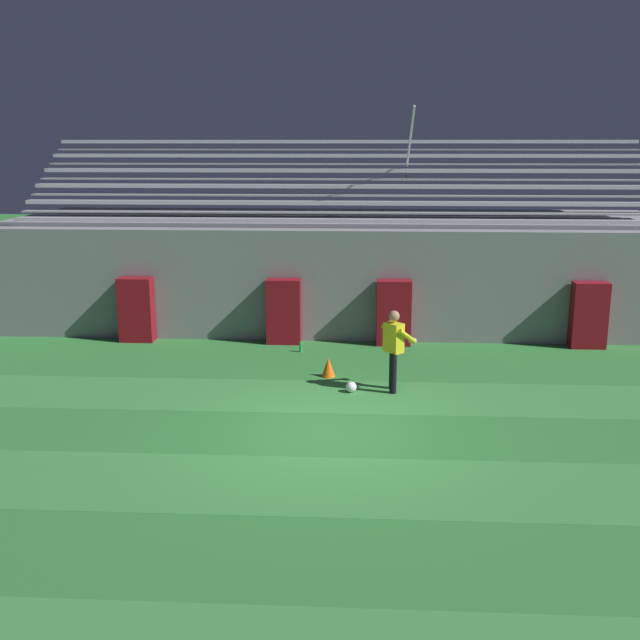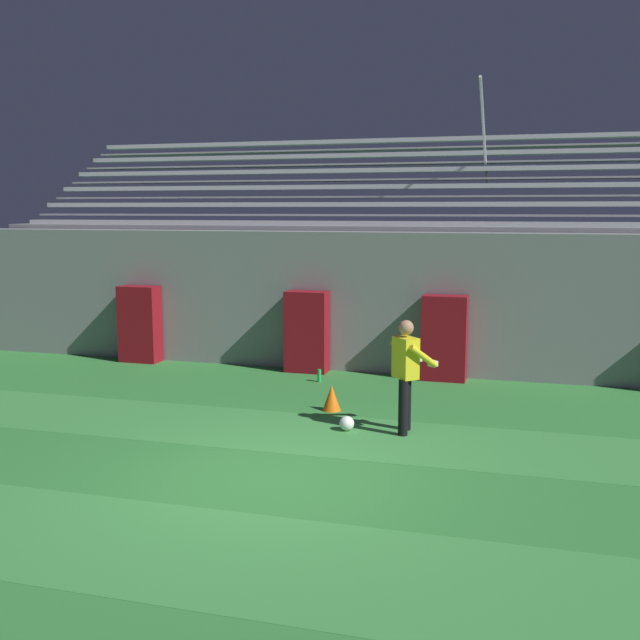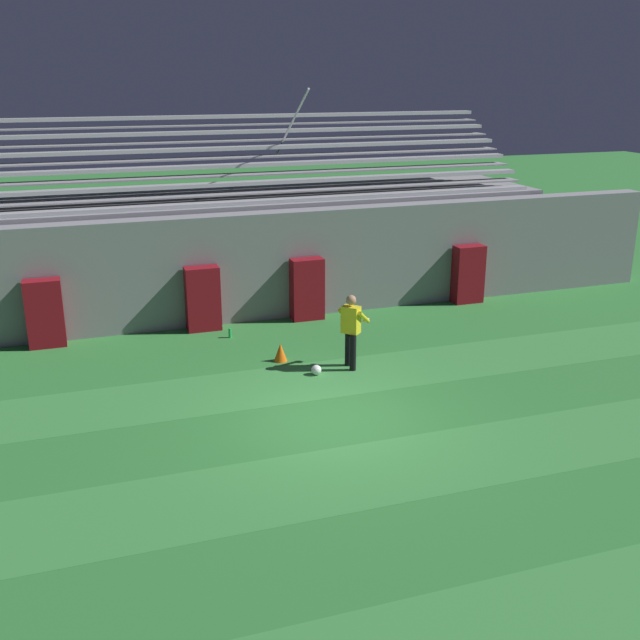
% 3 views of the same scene
% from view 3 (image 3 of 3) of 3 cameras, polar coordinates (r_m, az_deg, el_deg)
% --- Properties ---
extents(ground_plane, '(80.00, 80.00, 0.00)m').
position_cam_3_polar(ground_plane, '(14.14, 1.12, -7.62)').
color(ground_plane, '#2D7533').
extents(turf_stripe_near, '(28.00, 1.98, 0.01)m').
position_cam_3_polar(turf_stripe_near, '(9.61, 14.31, -22.36)').
color(turf_stripe_near, '#38843D').
rests_on(turf_stripe_near, ground).
extents(turf_stripe_mid, '(28.00, 1.98, 0.01)m').
position_cam_3_polar(turf_stripe_mid, '(12.47, 4.34, -11.46)').
color(turf_stripe_mid, '#38843D').
rests_on(turf_stripe_mid, ground).
extents(turf_stripe_far, '(28.00, 1.98, 0.01)m').
position_cam_3_polar(turf_stripe_far, '(15.81, -1.27, -4.70)').
color(turf_stripe_far, '#38843D').
rests_on(turf_stripe_far, ground).
extents(back_wall, '(24.00, 0.60, 2.80)m').
position_cam_3_polar(back_wall, '(19.55, -5.33, 4.07)').
color(back_wall, gray).
rests_on(back_wall, ground).
extents(padding_pillar_gate_left, '(0.85, 0.44, 1.63)m').
position_cam_3_polar(padding_pillar_gate_left, '(18.93, -8.92, 1.61)').
color(padding_pillar_gate_left, maroon).
rests_on(padding_pillar_gate_left, ground).
extents(padding_pillar_gate_right, '(0.85, 0.44, 1.63)m').
position_cam_3_polar(padding_pillar_gate_right, '(19.54, -0.99, 2.37)').
color(padding_pillar_gate_right, maroon).
rests_on(padding_pillar_gate_right, ground).
extents(padding_pillar_far_left, '(0.85, 0.44, 1.63)m').
position_cam_3_polar(padding_pillar_far_left, '(18.71, -20.23, 0.48)').
color(padding_pillar_far_left, maroon).
rests_on(padding_pillar_far_left, ground).
extents(padding_pillar_far_right, '(0.85, 0.44, 1.63)m').
position_cam_3_polar(padding_pillar_far_right, '(21.42, 11.22, 3.44)').
color(padding_pillar_far_right, maroon).
rests_on(padding_pillar_far_right, ground).
extents(bleacher_stand, '(18.00, 4.75, 5.83)m').
position_cam_3_polar(bleacher_stand, '(22.09, -7.00, 5.96)').
color(bleacher_stand, gray).
rests_on(bleacher_stand, ground).
extents(goalkeeper, '(0.74, 0.74, 1.67)m').
position_cam_3_polar(goalkeeper, '(16.22, 2.39, -0.51)').
color(goalkeeper, black).
rests_on(goalkeeper, ground).
extents(soccer_ball, '(0.22, 0.22, 0.22)m').
position_cam_3_polar(soccer_ball, '(16.11, -0.28, -3.83)').
color(soccer_ball, white).
rests_on(soccer_ball, ground).
extents(traffic_cone, '(0.30, 0.30, 0.42)m').
position_cam_3_polar(traffic_cone, '(16.86, -3.03, -2.46)').
color(traffic_cone, orange).
rests_on(traffic_cone, ground).
extents(water_bottle, '(0.07, 0.07, 0.24)m').
position_cam_3_polar(water_bottle, '(18.47, -6.88, -0.99)').
color(water_bottle, green).
rests_on(water_bottle, ground).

